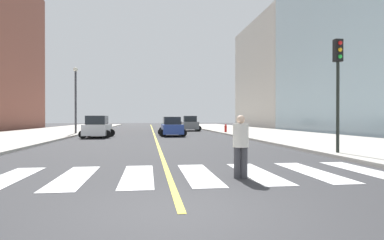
{
  "coord_description": "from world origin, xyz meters",
  "views": [
    {
      "loc": [
        -0.59,
        -5.77,
        1.7
      ],
      "look_at": [
        3.69,
        26.55,
        1.51
      ],
      "focal_mm": 30.85,
      "sensor_mm": 36.0,
      "label": 1
    }
  ],
  "objects_px": {
    "traffic_light_near_corner": "(338,73)",
    "fire_hydrant": "(226,128)",
    "car_white_nearest": "(97,127)",
    "car_blue_fourth": "(172,127)",
    "street_lamp": "(76,94)",
    "car_black_third": "(177,123)",
    "car_green_second": "(171,126)",
    "pedestrian_crossing": "(241,144)",
    "car_gray_fifth": "(190,124)"
  },
  "relations": [
    {
      "from": "car_blue_fourth",
      "to": "fire_hydrant",
      "type": "relative_size",
      "value": 4.59
    },
    {
      "from": "car_green_second",
      "to": "car_blue_fourth",
      "type": "xyz_separation_m",
      "value": [
        -0.33,
        -6.6,
        0.02
      ]
    },
    {
      "from": "car_white_nearest",
      "to": "car_blue_fourth",
      "type": "xyz_separation_m",
      "value": [
        6.6,
        1.53,
        -0.04
      ]
    },
    {
      "from": "car_white_nearest",
      "to": "car_gray_fifth",
      "type": "bearing_deg",
      "value": 56.29
    },
    {
      "from": "car_gray_fifth",
      "to": "street_lamp",
      "type": "bearing_deg",
      "value": 36.73
    },
    {
      "from": "street_lamp",
      "to": "car_green_second",
      "type": "bearing_deg",
      "value": 15.6
    },
    {
      "from": "car_green_second",
      "to": "car_gray_fifth",
      "type": "xyz_separation_m",
      "value": [
        2.99,
        6.01,
        0.1
      ]
    },
    {
      "from": "car_white_nearest",
      "to": "pedestrian_crossing",
      "type": "xyz_separation_m",
      "value": [
        6.98,
        -20.55,
        0.09
      ]
    },
    {
      "from": "car_black_third",
      "to": "pedestrian_crossing",
      "type": "relative_size",
      "value": 2.15
    },
    {
      "from": "car_green_second",
      "to": "street_lamp",
      "type": "relative_size",
      "value": 0.6
    },
    {
      "from": "car_black_third",
      "to": "car_gray_fifth",
      "type": "bearing_deg",
      "value": 92.43
    },
    {
      "from": "car_white_nearest",
      "to": "car_green_second",
      "type": "relative_size",
      "value": 1.07
    },
    {
      "from": "car_green_second",
      "to": "car_black_third",
      "type": "xyz_separation_m",
      "value": [
        3.12,
        27.86,
        -0.05
      ]
    },
    {
      "from": "car_gray_fifth",
      "to": "car_green_second",
      "type": "bearing_deg",
      "value": 66.03
    },
    {
      "from": "car_gray_fifth",
      "to": "car_black_third",
      "type": "bearing_deg",
      "value": -87.89
    },
    {
      "from": "traffic_light_near_corner",
      "to": "pedestrian_crossing",
      "type": "distance_m",
      "value": 8.02
    },
    {
      "from": "traffic_light_near_corner",
      "to": "fire_hydrant",
      "type": "xyz_separation_m",
      "value": [
        0.04,
        21.78,
        -3.12
      ]
    },
    {
      "from": "car_green_second",
      "to": "fire_hydrant",
      "type": "bearing_deg",
      "value": 158.43
    },
    {
      "from": "car_blue_fourth",
      "to": "fire_hydrant",
      "type": "xyz_separation_m",
      "value": [
        6.27,
        4.48,
        -0.27
      ]
    },
    {
      "from": "car_black_third",
      "to": "car_green_second",
      "type": "bearing_deg",
      "value": 86.38
    },
    {
      "from": "car_white_nearest",
      "to": "car_black_third",
      "type": "bearing_deg",
      "value": 75.72
    },
    {
      "from": "car_white_nearest",
      "to": "fire_hydrant",
      "type": "xyz_separation_m",
      "value": [
        12.86,
        6.0,
        -0.31
      ]
    },
    {
      "from": "fire_hydrant",
      "to": "street_lamp",
      "type": "distance_m",
      "value": 16.25
    },
    {
      "from": "street_lamp",
      "to": "car_blue_fourth",
      "type": "bearing_deg",
      "value": -21.88
    },
    {
      "from": "traffic_light_near_corner",
      "to": "car_white_nearest",
      "type": "bearing_deg",
      "value": -50.9
    },
    {
      "from": "car_blue_fourth",
      "to": "car_gray_fifth",
      "type": "bearing_deg",
      "value": -105.52
    },
    {
      "from": "car_green_second",
      "to": "car_gray_fifth",
      "type": "relative_size",
      "value": 0.89
    },
    {
      "from": "pedestrian_crossing",
      "to": "street_lamp",
      "type": "relative_size",
      "value": 0.26
    },
    {
      "from": "car_gray_fifth",
      "to": "pedestrian_crossing",
      "type": "height_order",
      "value": "car_gray_fifth"
    },
    {
      "from": "car_green_second",
      "to": "car_gray_fifth",
      "type": "bearing_deg",
      "value": -118.32
    },
    {
      "from": "car_green_second",
      "to": "car_blue_fourth",
      "type": "bearing_deg",
      "value": 85.26
    },
    {
      "from": "car_gray_fifth",
      "to": "traffic_light_near_corner",
      "type": "xyz_separation_m",
      "value": [
        2.91,
        -29.92,
        2.78
      ]
    },
    {
      "from": "car_blue_fourth",
      "to": "street_lamp",
      "type": "xyz_separation_m",
      "value": [
        -9.56,
        3.84,
        3.32
      ]
    },
    {
      "from": "traffic_light_near_corner",
      "to": "fire_hydrant",
      "type": "height_order",
      "value": "traffic_light_near_corner"
    },
    {
      "from": "fire_hydrant",
      "to": "traffic_light_near_corner",
      "type": "bearing_deg",
      "value": -90.1
    },
    {
      "from": "car_green_second",
      "to": "fire_hydrant",
      "type": "relative_size",
      "value": 4.52
    },
    {
      "from": "car_white_nearest",
      "to": "street_lamp",
      "type": "relative_size",
      "value": 0.64
    },
    {
      "from": "car_gray_fifth",
      "to": "fire_hydrant",
      "type": "height_order",
      "value": "car_gray_fifth"
    },
    {
      "from": "car_green_second",
      "to": "fire_hydrant",
      "type": "distance_m",
      "value": 6.31
    },
    {
      "from": "car_blue_fourth",
      "to": "car_gray_fifth",
      "type": "xyz_separation_m",
      "value": [
        3.32,
        12.62,
        0.08
      ]
    },
    {
      "from": "pedestrian_crossing",
      "to": "fire_hydrant",
      "type": "bearing_deg",
      "value": 86.32
    },
    {
      "from": "traffic_light_near_corner",
      "to": "pedestrian_crossing",
      "type": "relative_size",
      "value": 2.86
    },
    {
      "from": "car_white_nearest",
      "to": "car_gray_fifth",
      "type": "xyz_separation_m",
      "value": [
        9.92,
        14.14,
        0.04
      ]
    },
    {
      "from": "car_green_second",
      "to": "pedestrian_crossing",
      "type": "bearing_deg",
      "value": 88.22
    },
    {
      "from": "car_blue_fourth",
      "to": "traffic_light_near_corner",
      "type": "relative_size",
      "value": 0.8
    },
    {
      "from": "car_green_second",
      "to": "traffic_light_near_corner",
      "type": "height_order",
      "value": "traffic_light_near_corner"
    },
    {
      "from": "car_blue_fourth",
      "to": "fire_hydrant",
      "type": "bearing_deg",
      "value": -145.25
    },
    {
      "from": "car_white_nearest",
      "to": "pedestrian_crossing",
      "type": "relative_size",
      "value": 2.42
    },
    {
      "from": "car_blue_fourth",
      "to": "street_lamp",
      "type": "relative_size",
      "value": 0.61
    },
    {
      "from": "car_black_third",
      "to": "car_gray_fifth",
      "type": "distance_m",
      "value": 21.85
    }
  ]
}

